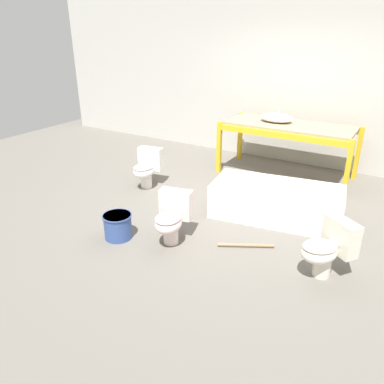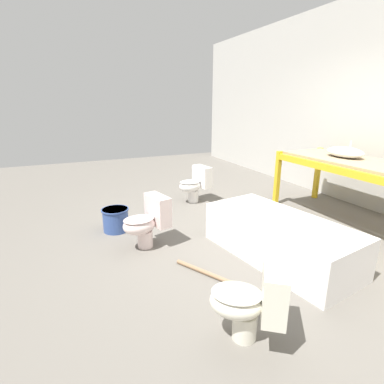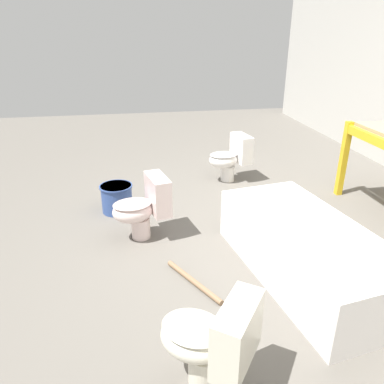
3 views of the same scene
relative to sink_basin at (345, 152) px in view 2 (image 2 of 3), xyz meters
The scene contains 9 objects.
ground_plane 1.82m from the sink_basin, 89.35° to the right, with size 12.00×12.00×0.00m, color #666059.
shelving_rack 0.30m from the sink_basin, ahead, with size 2.16×0.94×0.89m.
sink_basin is the anchor object (origin of this frame).
bathtub_main 1.85m from the sink_basin, 68.60° to the right, with size 1.75×1.00×0.45m.
toilet_near 2.29m from the sink_basin, 132.25° to the right, with size 0.42×0.56×0.60m.
toilet_far 2.90m from the sink_basin, 94.20° to the right, with size 0.44×0.57×0.60m.
toilet_extra 3.03m from the sink_basin, 59.78° to the right, with size 0.58×0.62×0.60m.
bucket_white 3.28m from the sink_basin, 104.73° to the right, with size 0.35×0.35×0.30m.
loose_pipe 2.72m from the sink_basin, 76.59° to the right, with size 0.59×0.35×0.04m.
Camera 2 is at (2.91, -2.10, 1.63)m, focal length 28.00 mm.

